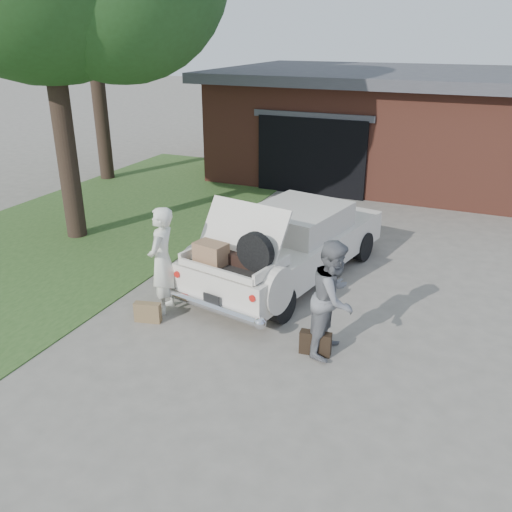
% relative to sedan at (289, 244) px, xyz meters
% --- Properties ---
extents(ground, '(90.00, 90.00, 0.00)m').
position_rel_sedan_xyz_m(ground, '(0.05, -2.27, -0.70)').
color(ground, gray).
rests_on(ground, ground).
extents(grass_strip, '(6.00, 16.00, 0.02)m').
position_rel_sedan_xyz_m(grass_strip, '(-5.45, 0.73, -0.69)').
color(grass_strip, '#2D4C1E').
rests_on(grass_strip, ground).
extents(house, '(12.80, 7.80, 3.30)m').
position_rel_sedan_xyz_m(house, '(1.04, 9.20, 0.97)').
color(house, brown).
rests_on(house, ground).
extents(sedan, '(2.72, 5.02, 1.82)m').
position_rel_sedan_xyz_m(sedan, '(0.00, 0.00, 0.00)').
color(sedan, silver).
rests_on(sedan, ground).
extents(woman_left, '(0.55, 0.74, 1.84)m').
position_rel_sedan_xyz_m(woman_left, '(-1.46, -2.09, 0.22)').
color(woman_left, silver).
rests_on(woman_left, ground).
extents(woman_right, '(0.71, 0.89, 1.76)m').
position_rel_sedan_xyz_m(woman_right, '(1.50, -2.19, 0.18)').
color(woman_right, slate).
rests_on(woman_right, ground).
extents(suitcase_left, '(0.46, 0.23, 0.34)m').
position_rel_sedan_xyz_m(suitcase_left, '(-1.51, -2.53, -0.53)').
color(suitcase_left, olive).
rests_on(suitcase_left, ground).
extents(suitcase_right, '(0.48, 0.20, 0.36)m').
position_rel_sedan_xyz_m(suitcase_right, '(1.31, -2.36, -0.52)').
color(suitcase_right, black).
rests_on(suitcase_right, ground).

